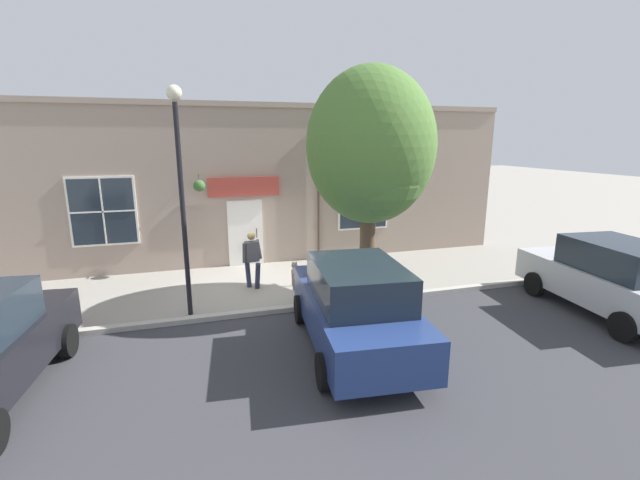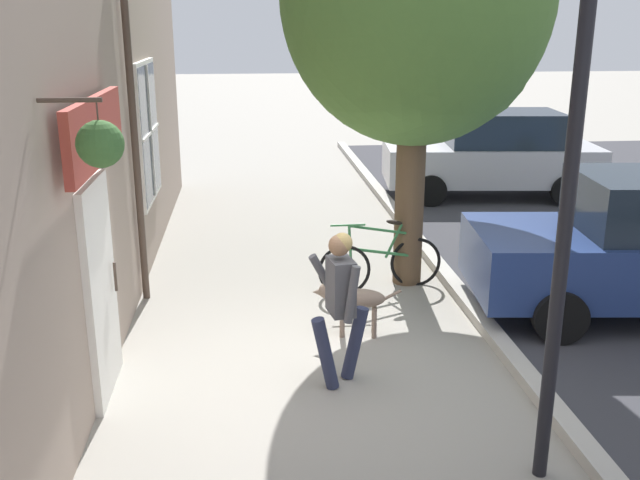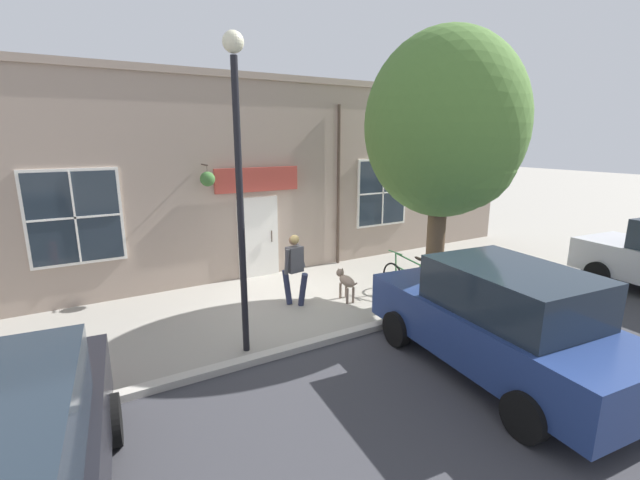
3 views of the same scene
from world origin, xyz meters
name	(u,v)px [view 2 (image 2 of 3)]	position (x,y,z in m)	size (l,w,h in m)	color
ground_plane	(326,372)	(0.00, 0.00, 0.00)	(90.00, 90.00, 0.00)	gray
storefront_facade	(68,130)	(-2.34, 0.00, 2.55)	(0.95, 18.00, 5.09)	gray
pedestrian_walking	(340,296)	(0.11, -0.23, 0.93)	(0.62, 0.55, 1.58)	#282D47
dog_on_leash	(353,299)	(0.42, 0.90, 0.44)	(1.02, 0.34, 0.66)	#7F6B5B
street_tree_by_curb	(424,5)	(1.52, 2.58, 3.68)	(3.45, 3.11, 5.72)	brown
leaning_bicycle	(380,263)	(0.99, 2.31, 0.38)	(1.72, 0.28, 1.01)	black
parked_car_far_end	(493,154)	(4.30, 7.46, 0.88)	(4.46, 2.26, 1.75)	#B7B7BC
street_lamp	(584,49)	(1.52, -1.90, 3.30)	(0.32, 0.32, 5.09)	black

